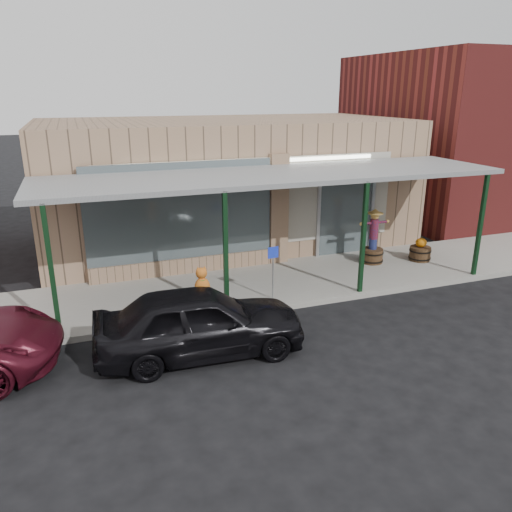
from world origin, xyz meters
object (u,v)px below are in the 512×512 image
object	(u,v)px
barrel_pumpkin	(420,252)
handicap_sign	(273,266)
barrel_scarecrow	(373,245)
parked_sedan	(200,321)

from	to	relation	value
barrel_pumpkin	handicap_sign	size ratio (longest dim) A/B	0.55
barrel_scarecrow	barrel_pumpkin	xyz separation A→B (m)	(1.50, -0.31, -0.30)
barrel_scarecrow	handicap_sign	bearing A→B (deg)	178.79
barrel_pumpkin	handicap_sign	world-z (taller)	handicap_sign
barrel_pumpkin	handicap_sign	distance (m)	5.55
barrel_scarecrow	parked_sedan	bearing A→B (deg)	-174.77
barrel_pumpkin	parked_sedan	bearing A→B (deg)	-158.22
barrel_scarecrow	handicap_sign	distance (m)	4.19
barrel_pumpkin	barrel_scarecrow	bearing A→B (deg)	168.29
parked_sedan	handicap_sign	bearing A→B (deg)	-48.92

